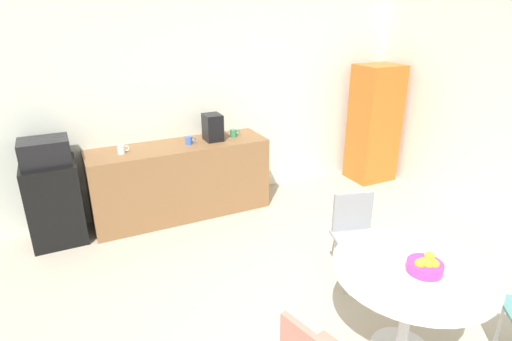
{
  "coord_description": "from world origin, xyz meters",
  "views": [
    {
      "loc": [
        -1.54,
        -1.93,
        2.43
      ],
      "look_at": [
        0.09,
        1.4,
        0.95
      ],
      "focal_mm": 29.17,
      "sensor_mm": 36.0,
      "label": 1
    }
  ],
  "objects_px": {
    "mug_green": "(234,133)",
    "mug_red": "(122,149)",
    "microwave": "(45,151)",
    "coffee_maker": "(213,127)",
    "round_table": "(411,284)",
    "locker_cabinet": "(374,124)",
    "chair_gray": "(355,227)",
    "mug_white": "(189,140)",
    "mini_fridge": "(55,202)",
    "fruit_bowl": "(425,266)"
  },
  "relations": [
    {
      "from": "coffee_maker",
      "to": "round_table",
      "type": "bearing_deg",
      "value": -82.56
    },
    {
      "from": "microwave",
      "to": "round_table",
      "type": "xyz_separation_m",
      "value": [
        2.21,
        -2.89,
        -0.42
      ]
    },
    {
      "from": "microwave",
      "to": "mug_green",
      "type": "xyz_separation_m",
      "value": [
        2.11,
        0.01,
        -0.08
      ]
    },
    {
      "from": "microwave",
      "to": "chair_gray",
      "type": "xyz_separation_m",
      "value": [
        2.48,
        -1.96,
        -0.51
      ]
    },
    {
      "from": "mini_fridge",
      "to": "round_table",
      "type": "relative_size",
      "value": 0.81
    },
    {
      "from": "round_table",
      "to": "coffee_maker",
      "type": "xyz_separation_m",
      "value": [
        -0.38,
        2.89,
        0.45
      ]
    },
    {
      "from": "mug_red",
      "to": "locker_cabinet",
      "type": "bearing_deg",
      "value": -1.29
    },
    {
      "from": "locker_cabinet",
      "to": "mug_red",
      "type": "distance_m",
      "value": 3.52
    },
    {
      "from": "chair_gray",
      "to": "mug_red",
      "type": "distance_m",
      "value": 2.63
    },
    {
      "from": "microwave",
      "to": "mug_red",
      "type": "bearing_deg",
      "value": -1.6
    },
    {
      "from": "mug_red",
      "to": "mug_white",
      "type": "bearing_deg",
      "value": -0.72
    },
    {
      "from": "chair_gray",
      "to": "mug_white",
      "type": "bearing_deg",
      "value": 116.51
    },
    {
      "from": "mini_fridge",
      "to": "mug_green",
      "type": "xyz_separation_m",
      "value": [
        2.11,
        0.01,
        0.5
      ]
    },
    {
      "from": "mini_fridge",
      "to": "mug_red",
      "type": "bearing_deg",
      "value": -1.6
    },
    {
      "from": "mini_fridge",
      "to": "mug_white",
      "type": "height_order",
      "value": "mug_white"
    },
    {
      "from": "mini_fridge",
      "to": "microwave",
      "type": "bearing_deg",
      "value": 0.0
    },
    {
      "from": "mini_fridge",
      "to": "chair_gray",
      "type": "xyz_separation_m",
      "value": [
        2.48,
        -1.96,
        0.07
      ]
    },
    {
      "from": "round_table",
      "to": "fruit_bowl",
      "type": "distance_m",
      "value": 0.2
    },
    {
      "from": "mini_fridge",
      "to": "microwave",
      "type": "height_order",
      "value": "microwave"
    },
    {
      "from": "fruit_bowl",
      "to": "mug_green",
      "type": "distance_m",
      "value": 2.98
    },
    {
      "from": "chair_gray",
      "to": "mug_white",
      "type": "relative_size",
      "value": 6.43
    },
    {
      "from": "mini_fridge",
      "to": "fruit_bowl",
      "type": "relative_size",
      "value": 3.74
    },
    {
      "from": "mug_red",
      "to": "chair_gray",
      "type": "bearing_deg",
      "value": -48.21
    },
    {
      "from": "mini_fridge",
      "to": "chair_gray",
      "type": "bearing_deg",
      "value": -38.23
    },
    {
      "from": "mini_fridge",
      "to": "locker_cabinet",
      "type": "height_order",
      "value": "locker_cabinet"
    },
    {
      "from": "mini_fridge",
      "to": "fruit_bowl",
      "type": "height_order",
      "value": "mini_fridge"
    },
    {
      "from": "fruit_bowl",
      "to": "mug_white",
      "type": "xyz_separation_m",
      "value": [
        -0.72,
        2.93,
        0.15
      ]
    },
    {
      "from": "mug_green",
      "to": "mug_red",
      "type": "relative_size",
      "value": 1.0
    },
    {
      "from": "mug_green",
      "to": "coffee_maker",
      "type": "height_order",
      "value": "coffee_maker"
    },
    {
      "from": "mug_white",
      "to": "coffee_maker",
      "type": "xyz_separation_m",
      "value": [
        0.31,
        0.03,
        0.11
      ]
    },
    {
      "from": "mug_white",
      "to": "mug_red",
      "type": "bearing_deg",
      "value": 179.28
    },
    {
      "from": "mug_white",
      "to": "mug_red",
      "type": "xyz_separation_m",
      "value": [
        -0.77,
        0.01,
        0.0
      ]
    },
    {
      "from": "mug_green",
      "to": "mug_red",
      "type": "bearing_deg",
      "value": -178.57
    },
    {
      "from": "microwave",
      "to": "coffee_maker",
      "type": "xyz_separation_m",
      "value": [
        1.84,
        0.0,
        0.03
      ]
    },
    {
      "from": "mug_red",
      "to": "microwave",
      "type": "bearing_deg",
      "value": 178.4
    },
    {
      "from": "chair_gray",
      "to": "fruit_bowl",
      "type": "bearing_deg",
      "value": -103.55
    },
    {
      "from": "microwave",
      "to": "coffee_maker",
      "type": "distance_m",
      "value": 1.84
    },
    {
      "from": "microwave",
      "to": "locker_cabinet",
      "type": "xyz_separation_m",
      "value": [
        4.27,
        -0.1,
        -0.2
      ]
    },
    {
      "from": "mug_red",
      "to": "fruit_bowl",
      "type": "bearing_deg",
      "value": -63.12
    },
    {
      "from": "microwave",
      "to": "mug_white",
      "type": "relative_size",
      "value": 3.72
    },
    {
      "from": "mini_fridge",
      "to": "mug_white",
      "type": "relative_size",
      "value": 6.99
    },
    {
      "from": "mug_green",
      "to": "mug_red",
      "type": "xyz_separation_m",
      "value": [
        -1.36,
        -0.03,
        0.0
      ]
    },
    {
      "from": "microwave",
      "to": "fruit_bowl",
      "type": "relative_size",
      "value": 1.99
    },
    {
      "from": "round_table",
      "to": "chair_gray",
      "type": "xyz_separation_m",
      "value": [
        0.27,
        0.93,
        -0.09
      ]
    },
    {
      "from": "coffee_maker",
      "to": "mug_green",
      "type": "bearing_deg",
      "value": 2.66
    },
    {
      "from": "chair_gray",
      "to": "mug_green",
      "type": "distance_m",
      "value": 2.05
    },
    {
      "from": "microwave",
      "to": "chair_gray",
      "type": "height_order",
      "value": "microwave"
    },
    {
      "from": "microwave",
      "to": "round_table",
      "type": "height_order",
      "value": "microwave"
    },
    {
      "from": "coffee_maker",
      "to": "fruit_bowl",
      "type": "bearing_deg",
      "value": -82.19
    },
    {
      "from": "locker_cabinet",
      "to": "chair_gray",
      "type": "height_order",
      "value": "locker_cabinet"
    }
  ]
}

